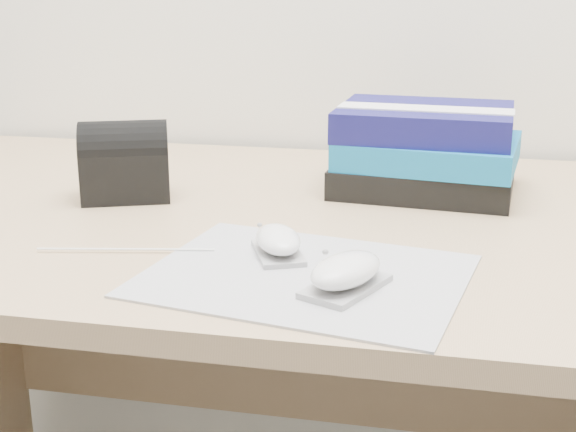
% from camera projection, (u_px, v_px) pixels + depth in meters
% --- Properties ---
extents(desk, '(1.60, 0.80, 0.73)m').
position_uv_depth(desk, '(359.00, 350.00, 1.23)').
color(desk, tan).
rests_on(desk, ground).
extents(mousepad, '(0.38, 0.32, 0.00)m').
position_uv_depth(mousepad, '(305.00, 275.00, 0.88)').
color(mousepad, gray).
rests_on(mousepad, desk).
extents(mouse_rear, '(0.08, 0.10, 0.04)m').
position_uv_depth(mouse_rear, '(278.00, 242.00, 0.93)').
color(mouse_rear, '#99999B').
rests_on(mouse_rear, mousepad).
extents(mouse_front, '(0.09, 0.12, 0.04)m').
position_uv_depth(mouse_front, '(346.00, 273.00, 0.83)').
color(mouse_front, '#979799').
rests_on(mouse_front, mousepad).
extents(usb_cable, '(0.21, 0.04, 0.00)m').
position_uv_depth(usb_cable, '(126.00, 249.00, 0.95)').
color(usb_cable, white).
rests_on(usb_cable, mousepad).
extents(book_stack, '(0.28, 0.24, 0.13)m').
position_uv_depth(book_stack, '(426.00, 150.00, 1.21)').
color(book_stack, black).
rests_on(book_stack, desk).
extents(pouch, '(0.15, 0.13, 0.12)m').
position_uv_depth(pouch, '(125.00, 161.00, 1.17)').
color(pouch, black).
rests_on(pouch, desk).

